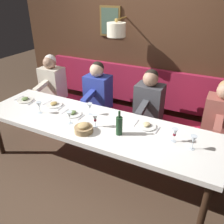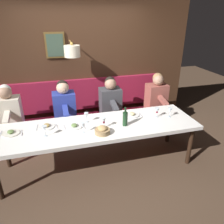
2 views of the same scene
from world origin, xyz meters
name	(u,v)px [view 2 (image 2 of 2)]	position (x,y,z in m)	size (l,w,h in m)	color
ground_plane	(99,164)	(0.00, 0.00, 0.00)	(12.00, 12.00, 0.00)	#4C3828
dining_table	(98,129)	(0.00, 0.00, 0.68)	(0.90, 3.09, 0.74)	white
banquette_bench	(90,128)	(0.89, 0.00, 0.23)	(0.52, 3.29, 0.45)	maroon
back_wall_panel	(82,65)	(1.46, 0.00, 1.36)	(0.59, 4.49, 2.90)	#422819
diner_nearest	(157,94)	(0.88, -1.41, 0.82)	(0.60, 0.40, 0.79)	#934C42
diner_near	(110,98)	(0.88, -0.43, 0.82)	(0.60, 0.40, 0.79)	#3D3D42
diner_middle	(64,103)	(0.88, 0.45, 0.82)	(0.60, 0.40, 0.79)	#283893
diner_far	(9,108)	(0.88, 1.39, 0.82)	(0.60, 0.40, 0.79)	beige
place_setting_0	(11,133)	(0.09, 1.26, 0.75)	(0.24, 0.32, 0.05)	silver
place_setting_1	(74,126)	(0.05, 0.36, 0.75)	(0.24, 0.31, 0.05)	silver
place_setting_2	(132,115)	(0.20, -0.63, 0.75)	(0.24, 0.31, 0.05)	silver
place_setting_3	(47,126)	(0.16, 0.76, 0.75)	(0.24, 0.32, 0.05)	silver
wine_glass_0	(45,129)	(-0.11, 0.78, 0.86)	(0.07, 0.07, 0.16)	silver
wine_glass_1	(170,110)	(-0.01, -1.21, 0.86)	(0.07, 0.07, 0.16)	silver
wine_glass_2	(86,116)	(0.16, 0.15, 0.86)	(0.07, 0.07, 0.16)	silver
wine_glass_3	(104,121)	(-0.08, -0.07, 0.86)	(0.07, 0.07, 0.16)	silver
wine_glass_4	(83,126)	(-0.15, 0.25, 0.86)	(0.07, 0.07, 0.16)	silver
wine_glass_5	(157,111)	(0.04, -1.00, 0.86)	(0.07, 0.07, 0.16)	silver
wine_bottle	(125,119)	(-0.10, -0.40, 0.86)	(0.08, 0.08, 0.30)	#19381E
bread_bowl	(102,130)	(-0.24, -0.01, 0.79)	(0.22, 0.22, 0.12)	#9E7F56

